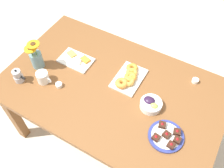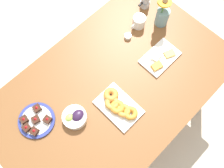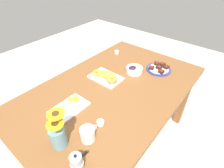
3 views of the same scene
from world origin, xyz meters
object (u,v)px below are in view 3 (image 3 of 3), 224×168
Objects in this scene: cheese_platter at (69,107)px; jam_cup_honey at (117,52)px; grape_bowl at (134,70)px; croissant_platter at (106,76)px; dessert_plate at (159,69)px; dining_table at (112,96)px; moka_pot at (77,163)px; jam_cup_berry at (100,123)px; flower_vase at (58,135)px; coffee_mug at (88,134)px.

cheese_platter is 5.42× the size of jam_cup_honey.
grape_bowl is 0.27m from croissant_platter.
grape_bowl is 0.41m from jam_cup_honey.
dessert_plate is (0.42, -0.29, -0.01)m from croissant_platter.
moka_pot is (-0.62, -0.28, 0.13)m from dining_table.
jam_cup_berry is (-0.65, -0.17, -0.01)m from grape_bowl.
cheese_platter is 1.15× the size of dessert_plate.
flower_vase is (-0.59, -0.10, 0.17)m from dining_table.
moka_pot is (-1.13, -0.63, 0.03)m from jam_cup_honey.
flower_vase is at bearing 162.64° from jam_cup_berry.
jam_cup_honey is at bearing 61.31° from grape_bowl.
flower_vase reaches higher than jam_cup_berry.
flower_vase is 2.07× the size of moka_pot.
grape_bowl is 0.24m from dessert_plate.
croissant_platter reaches higher than jam_cup_berry.
grape_bowl is 0.66× the size of dessert_plate.
dining_table is at bearing 178.00° from grape_bowl.
moka_pot reaches higher than cheese_platter.
cheese_platter is 0.91× the size of croissant_platter.
moka_pot is at bearing -149.62° from croissant_platter.
croissant_platter is at bearing 4.82° from cheese_platter.
moka_pot is at bearing -124.33° from cheese_platter.
dessert_plate is at bearing -18.83° from dining_table.
jam_cup_honey is 0.40× the size of moka_pot.
coffee_mug is (-0.46, -0.20, 0.13)m from dining_table.
coffee_mug is 0.55× the size of dessert_plate.
dessert_plate is at bearing -3.44° from flower_vase.
cheese_platter is 0.45m from moka_pot.
cheese_platter is 0.27m from jam_cup_berry.
grape_bowl is at bearing -118.69° from jam_cup_honey.
jam_cup_berry is 0.19× the size of flower_vase.
jam_cup_honey is at bearing 34.54° from dining_table.
cheese_platter is at bearing 166.84° from dining_table.
dessert_plate reaches higher than jam_cup_honey.
dessert_plate is (0.86, -0.25, 0.00)m from cheese_platter.
dessert_plate is at bearing -91.71° from jam_cup_honey.
coffee_mug is 0.83× the size of grape_bowl.
coffee_mug is 1.11m from jam_cup_honey.
croissant_platter is at bearing 60.67° from dining_table.
croissant_platter is (0.07, 0.12, 0.11)m from dining_table.
flower_vase reaches higher than jam_cup_honey.
dessert_plate is (0.49, -0.17, 0.10)m from dining_table.
jam_cup_berry is 0.30m from moka_pot.
flower_vase reaches higher than moka_pot.
grape_bowl is 0.67m from jam_cup_berry.
grape_bowl is 0.91m from flower_vase.
flower_vase reaches higher than cheese_platter.
grape_bowl is (0.77, 0.19, -0.01)m from coffee_mug.
jam_cup_honey is at bearing 27.18° from croissant_platter.
flower_vase is at bearing 176.56° from dessert_plate.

